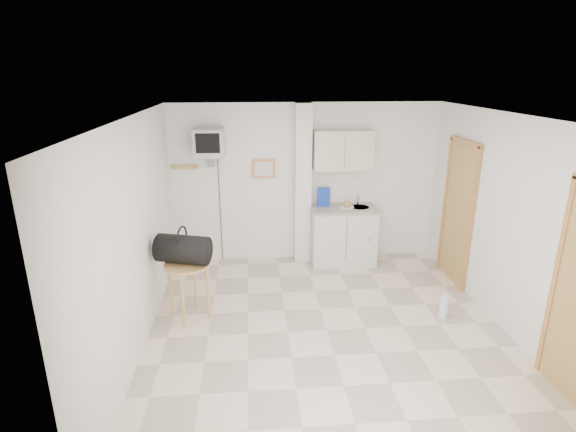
{
  "coord_description": "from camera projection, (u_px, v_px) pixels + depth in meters",
  "views": [
    {
      "loc": [
        -0.86,
        -4.61,
        2.95
      ],
      "look_at": [
        -0.41,
        0.6,
        1.25
      ],
      "focal_mm": 28.0,
      "sensor_mm": 36.0,
      "label": 1
    }
  ],
  "objects": [
    {
      "name": "ground",
      "position": [
        327.0,
        330.0,
        5.35
      ],
      "size": [
        4.5,
        4.5,
        0.0
      ],
      "primitive_type": "plane",
      "color": "beige",
      "rests_on": "ground"
    },
    {
      "name": "room_envelope",
      "position": [
        350.0,
        204.0,
        4.98
      ],
      "size": [
        4.24,
        4.54,
        2.55
      ],
      "color": "white",
      "rests_on": "ground"
    },
    {
      "name": "kitchenette",
      "position": [
        343.0,
        214.0,
        7.05
      ],
      "size": [
        1.03,
        0.58,
        2.1
      ],
      "color": "silver",
      "rests_on": "ground"
    },
    {
      "name": "crt_television",
      "position": [
        209.0,
        143.0,
        6.55
      ],
      "size": [
        0.44,
        0.45,
        2.15
      ],
      "color": "slate",
      "rests_on": "ground"
    },
    {
      "name": "round_table",
      "position": [
        188.0,
        272.0,
        5.47
      ],
      "size": [
        0.56,
        0.56,
        0.73
      ],
      "rotation": [
        0.0,
        0.0,
        -0.19
      ],
      "color": "tan",
      "rests_on": "ground"
    },
    {
      "name": "duffel_bag",
      "position": [
        183.0,
        249.0,
        5.4
      ],
      "size": [
        0.71,
        0.52,
        0.47
      ],
      "rotation": [
        0.0,
        0.0,
        -0.3
      ],
      "color": "black",
      "rests_on": "round_table"
    },
    {
      "name": "water_bottle",
      "position": [
        444.0,
        306.0,
        5.61
      ],
      "size": [
        0.1,
        0.1,
        0.31
      ],
      "color": "#B8E7FB",
      "rests_on": "ground"
    }
  ]
}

